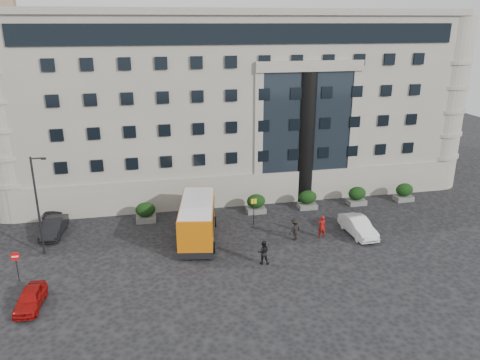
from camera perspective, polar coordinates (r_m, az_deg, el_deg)
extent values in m
plane|color=black|center=(37.18, -4.88, -9.30)|extent=(120.00, 120.00, 0.00)
cube|color=gray|center=(56.12, -1.83, 10.09)|extent=(44.00, 24.00, 18.00)
cylinder|color=black|center=(46.99, 7.99, 5.10)|extent=(1.80, 1.80, 13.00)
cube|color=#5B5B59|center=(43.94, -11.38, -4.68)|extent=(1.80, 1.20, 0.50)
ellipsoid|color=black|center=(43.59, -11.46, -3.57)|extent=(1.80, 1.26, 1.34)
cube|color=#5B5B59|center=(44.20, -4.62, -4.20)|extent=(1.80, 1.20, 0.50)
ellipsoid|color=black|center=(43.85, -4.65, -3.09)|extent=(1.80, 1.26, 1.34)
cube|color=#5B5B59|center=(45.07, 1.96, -3.68)|extent=(1.80, 1.20, 0.50)
ellipsoid|color=black|center=(44.73, 1.97, -2.59)|extent=(1.80, 1.26, 1.34)
cube|color=#5B5B59|center=(46.51, 8.20, -3.15)|extent=(1.80, 1.20, 0.50)
ellipsoid|color=black|center=(46.18, 8.26, -2.09)|extent=(1.80, 1.26, 1.34)
cube|color=#5B5B59|center=(48.46, 14.01, -2.61)|extent=(1.80, 1.20, 0.50)
ellipsoid|color=black|center=(48.15, 14.09, -1.59)|extent=(1.80, 1.26, 1.34)
cube|color=#5B5B59|center=(50.88, 19.30, -2.10)|extent=(1.80, 1.20, 0.50)
ellipsoid|color=black|center=(50.57, 19.41, -1.13)|extent=(1.80, 1.26, 1.34)
cylinder|color=#262628|center=(38.99, -23.44, -3.04)|extent=(0.16, 0.16, 8.00)
cylinder|color=#262628|center=(37.74, -23.52, 2.44)|extent=(0.90, 0.12, 0.12)
cube|color=black|center=(37.66, -22.84, 2.42)|extent=(0.35, 0.18, 0.14)
cylinder|color=#262628|center=(41.98, 1.69, -3.95)|extent=(0.08, 0.08, 2.50)
cube|color=yellow|center=(41.58, 1.70, -2.61)|extent=(0.50, 0.06, 0.45)
cylinder|color=#262628|center=(36.81, -25.53, -9.60)|extent=(0.08, 0.08, 2.20)
cylinder|color=red|center=(36.37, -25.75, -8.39)|extent=(0.64, 0.05, 0.64)
cube|color=white|center=(36.33, -25.76, -8.42)|extent=(0.45, 0.04, 0.10)
cube|color=#C96209|center=(39.25, -5.21, -4.64)|extent=(4.03, 8.24, 2.72)
cube|color=black|center=(39.85, -5.15, -6.57)|extent=(4.07, 8.28, 0.55)
cube|color=black|center=(39.14, -5.23, -4.26)|extent=(3.79, 6.54, 1.18)
cube|color=silver|center=(38.75, -5.27, -2.87)|extent=(3.83, 7.82, 0.18)
cylinder|color=black|center=(37.70, -7.43, -8.21)|extent=(0.43, 0.93, 0.90)
cylinder|color=black|center=(37.53, -3.27, -8.21)|extent=(0.43, 0.93, 0.90)
cylinder|color=black|center=(42.24, -6.81, -5.11)|extent=(0.43, 0.93, 0.90)
cylinder|color=black|center=(42.09, -3.13, -5.09)|extent=(0.43, 0.93, 0.90)
cube|color=maroon|center=(54.95, -25.67, -0.01)|extent=(2.85, 3.86, 2.43)
cube|color=maroon|center=(52.90, -26.68, -1.29)|extent=(2.39, 1.93, 1.66)
cube|color=black|center=(52.22, -27.04, -1.20)|extent=(1.84, 0.46, 0.78)
cylinder|color=black|center=(52.76, -25.48, -1.99)|extent=(0.40, 0.85, 0.82)
cylinder|color=black|center=(56.39, -26.19, -0.82)|extent=(0.40, 0.85, 0.82)
cylinder|color=black|center=(55.52, -24.19, -0.82)|extent=(0.40, 0.85, 0.82)
imported|color=#990C0B|center=(33.70, -24.19, -13.03)|extent=(1.75, 3.76, 1.25)
imported|color=black|center=(43.33, -21.75, -5.37)|extent=(1.95, 4.52, 1.45)
imported|color=black|center=(47.17, -21.84, -3.52)|extent=(2.49, 4.72, 1.30)
imported|color=black|center=(48.73, -20.35, -2.63)|extent=(2.45, 4.81, 1.30)
imported|color=silver|center=(41.59, 14.20, -5.50)|extent=(1.85, 4.71, 1.53)
imported|color=maroon|center=(40.38, 9.94, -5.61)|extent=(0.72, 0.48, 1.96)
imported|color=black|center=(35.70, 2.86, -8.78)|extent=(1.08, 0.93, 1.91)
imported|color=black|center=(39.62, 6.70, -5.97)|extent=(1.42, 1.23, 1.91)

